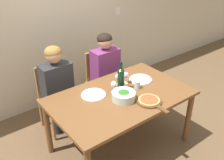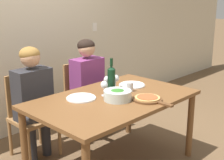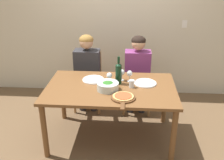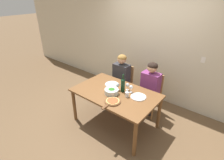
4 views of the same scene
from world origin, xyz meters
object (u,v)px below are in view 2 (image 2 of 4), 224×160
object	(u,v)px
person_woman	(34,93)
wine_glass_right	(116,79)
pizza_on_board	(148,99)
water_tumbler	(130,87)
broccoli_bowl	(118,95)
person_man	(88,79)
wine_glass_centre	(107,80)
dinner_plate_right	(132,85)
chair_right	(83,96)
wine_glass_left	(104,86)
wine_bottle	(111,79)
dinner_plate_left	(81,98)
chair_left	(29,112)

from	to	relation	value
person_woman	wine_glass_right	world-z (taller)	person_woman
pizza_on_board	water_tumbler	distance (m)	0.32
broccoli_bowl	wine_glass_right	bearing A→B (deg)	45.96
person_man	pizza_on_board	bearing A→B (deg)	-99.71
wine_glass_centre	dinner_plate_right	bearing A→B (deg)	-15.43
chair_right	person_man	distance (m)	0.27
pizza_on_board	person_woman	bearing A→B (deg)	119.11
wine_glass_left	pizza_on_board	bearing A→B (deg)	-64.54
wine_bottle	broccoli_bowl	size ratio (longest dim) A/B	1.36
person_woman	dinner_plate_left	distance (m)	0.58
wine_glass_right	broccoli_bowl	bearing A→B (deg)	-134.04
chair_right	wine_glass_centre	size ratio (longest dim) A/B	5.93
chair_right	water_tumbler	size ratio (longest dim) A/B	9.39
wine_bottle	broccoli_bowl	distance (m)	0.25
chair_left	person_woman	xyz separation A→B (m)	(-0.00, -0.11, 0.25)
chair_right	broccoli_bowl	distance (m)	1.06
person_woman	water_tumbler	xyz separation A→B (m)	(0.68, -0.74, 0.07)
person_man	water_tumbler	distance (m)	0.75
wine_glass_left	water_tumbler	distance (m)	0.30
chair_left	person_woman	world-z (taller)	person_woman
pizza_on_board	wine_glass_right	distance (m)	0.49
dinner_plate_right	wine_glass_left	world-z (taller)	wine_glass_left
dinner_plate_left	pizza_on_board	xyz separation A→B (m)	(0.41, -0.49, 0.01)
dinner_plate_right	wine_glass_centre	bearing A→B (deg)	164.57
wine_glass_left	wine_glass_centre	bearing A→B (deg)	36.53
chair_right	chair_left	bearing A→B (deg)	180.00
chair_right	wine_bottle	size ratio (longest dim) A/B	2.50
person_woman	person_man	bearing A→B (deg)	0.00
wine_bottle	pizza_on_board	size ratio (longest dim) A/B	0.85
chair_left	broccoli_bowl	distance (m)	1.07
wine_bottle	wine_glass_right	size ratio (longest dim) A/B	2.37
chair_left	chair_right	bearing A→B (deg)	0.00
person_man	pizza_on_board	size ratio (longest dim) A/B	2.88
chair_left	wine_bottle	size ratio (longest dim) A/B	2.50
chair_right	wine_bottle	bearing A→B (deg)	-108.77
dinner_plate_right	wine_glass_right	xyz separation A→B (m)	(-0.20, 0.05, 0.10)
wine_bottle	pizza_on_board	distance (m)	0.44
chair_right	dinner_plate_right	distance (m)	0.79
person_woman	dinner_plate_left	xyz separation A→B (m)	(0.17, -0.56, 0.03)
chair_right	wine_glass_centre	xyz separation A→B (m)	(-0.21, -0.65, 0.38)
wine_glass_right	water_tumbler	distance (m)	0.19
wine_glass_left	water_tumbler	xyz separation A→B (m)	(0.28, -0.09, -0.06)
wine_bottle	water_tumbler	bearing A→B (deg)	-31.21
wine_bottle	wine_glass_centre	xyz separation A→B (m)	(0.04, 0.10, -0.04)
chair_right	dinner_plate_left	distance (m)	0.93
pizza_on_board	wine_glass_left	bearing A→B (deg)	115.46
dinner_plate_right	wine_glass_left	xyz separation A→B (m)	(-0.46, -0.03, 0.10)
dinner_plate_right	water_tumbler	bearing A→B (deg)	-144.97
dinner_plate_left	water_tumbler	xyz separation A→B (m)	(0.50, -0.18, 0.04)
wine_bottle	water_tumbler	distance (m)	0.22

